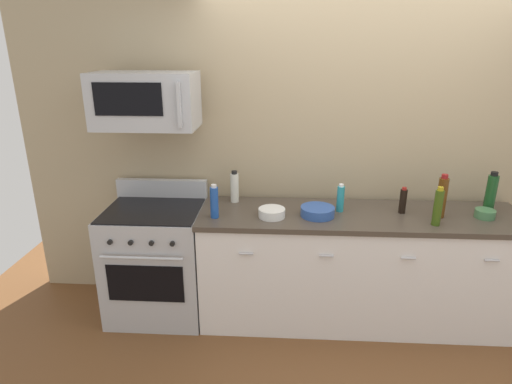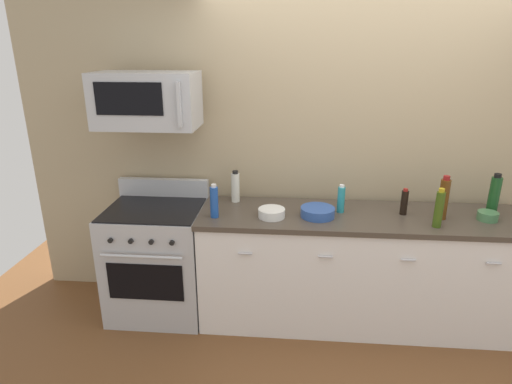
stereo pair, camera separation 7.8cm
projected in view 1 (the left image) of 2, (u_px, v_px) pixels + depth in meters
ground_plane at (352, 316)px, 3.53m from camera, size 6.67×6.67×0.00m
back_wall at (357, 146)px, 3.47m from camera, size 5.56×0.10×2.70m
counter_unit at (357, 267)px, 3.38m from camera, size 2.47×0.66×0.92m
range_oven at (157, 260)px, 3.47m from camera, size 0.76×0.69×1.07m
microwave at (146, 100)px, 3.09m from camera, size 0.74×0.44×0.40m
bottle_soda_blue at (214, 202)px, 3.12m from camera, size 0.06×0.06×0.26m
bottle_soy_sauce_dark at (403, 201)px, 3.22m from camera, size 0.05×0.05×0.20m
bottle_dish_soap at (340, 198)px, 3.25m from camera, size 0.06×0.06×0.22m
bottle_wine_green at (491, 193)px, 3.21m from camera, size 0.08×0.08×0.32m
bottle_wine_amber at (442, 197)px, 3.12m from camera, size 0.07×0.07×0.33m
bottle_olive_oil at (438, 207)px, 2.99m from camera, size 0.06×0.06×0.28m
bottle_vinegar_white at (235, 187)px, 3.44m from camera, size 0.07×0.07×0.26m
bowl_white_ceramic at (272, 212)px, 3.16m from camera, size 0.20×0.20×0.07m
bowl_blue_mixing at (318, 211)px, 3.18m from camera, size 0.25×0.25×0.07m
bowl_green_glaze at (485, 213)px, 3.14m from camera, size 0.14×0.14×0.06m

